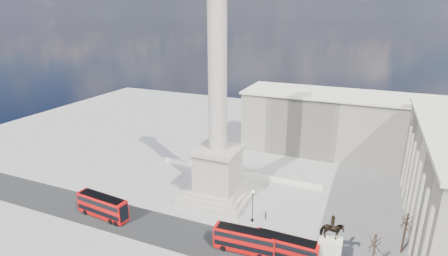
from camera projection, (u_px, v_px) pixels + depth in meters
ground at (208, 207)px, 69.47m from camera, size 180.00×180.00×0.00m
asphalt_road at (209, 242)px, 58.87m from camera, size 120.00×9.00×0.01m
nelsons_column at (218, 138)px, 69.81m from camera, size 14.00×14.00×49.85m
balustrade_wall at (237, 173)px, 83.27m from camera, size 40.00×0.60×1.10m
building_northeast at (338, 124)px, 94.33m from camera, size 51.00×17.00×16.60m
red_bus_a at (103, 206)px, 65.42m from camera, size 10.94×3.42×4.37m
red_bus_b at (245, 240)px, 55.86m from camera, size 10.20×2.95×4.09m
red_bus_c at (286, 249)px, 53.88m from camera, size 10.02×2.44×4.06m
victorian_lamp at (253, 203)px, 63.55m from camera, size 0.55×0.55×6.43m
equestrian_statue at (330, 248)px, 52.59m from camera, size 4.20×3.15×8.69m
bare_tree_near at (375, 243)px, 48.87m from camera, size 1.78×1.78×7.80m
bare_tree_mid at (407, 221)px, 54.45m from camera, size 1.98×1.98×7.50m
bare_tree_far at (413, 173)px, 69.29m from camera, size 2.01×2.01×8.19m
pedestrian_walking at (316, 248)px, 56.03m from camera, size 0.74×0.58×1.79m
pedestrian_standing at (331, 255)px, 54.39m from camera, size 1.02×0.99×1.66m
pedestrian_crossing at (266, 216)px, 65.11m from camera, size 0.76×0.99×1.57m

